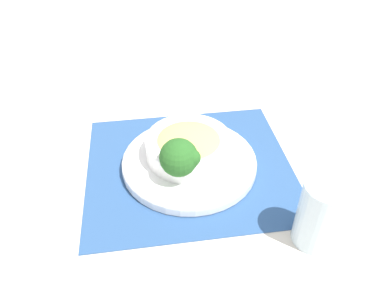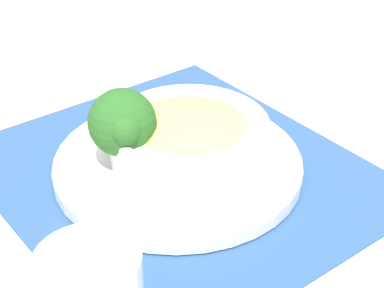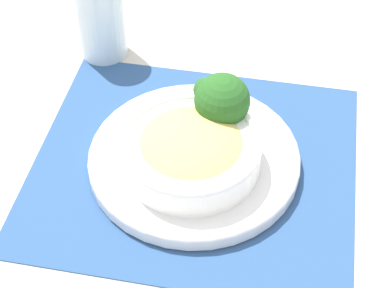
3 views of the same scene
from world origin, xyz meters
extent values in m
plane|color=beige|center=(0.00, 0.00, 0.00)|extent=(4.00, 4.00, 0.00)
cube|color=#2D5184|center=(0.00, 0.00, 0.00)|extent=(0.45, 0.41, 0.00)
cylinder|color=white|center=(0.00, 0.00, 0.01)|extent=(0.28, 0.28, 0.02)
torus|color=white|center=(0.00, 0.00, 0.02)|extent=(0.28, 0.28, 0.01)
cylinder|color=white|center=(0.00, -0.02, 0.04)|extent=(0.18, 0.18, 0.04)
torus|color=white|center=(0.00, -0.02, 0.06)|extent=(0.18, 0.18, 0.01)
ellipsoid|color=#EAC66B|center=(0.00, -0.02, 0.05)|extent=(0.15, 0.15, 0.05)
cylinder|color=#759E51|center=(0.02, 0.06, 0.03)|extent=(0.02, 0.02, 0.03)
sphere|color=#286023|center=(0.02, 0.06, 0.08)|extent=(0.08, 0.08, 0.08)
sphere|color=#286023|center=(0.00, 0.06, 0.08)|extent=(0.03, 0.03, 0.03)
sphere|color=#286023|center=(0.04, 0.05, 0.08)|extent=(0.03, 0.03, 0.03)
cylinder|color=orange|center=(-0.04, 0.04, 0.02)|extent=(0.04, 0.04, 0.01)
cylinder|color=orange|center=(-0.05, 0.02, 0.02)|extent=(0.04, 0.04, 0.01)
cylinder|color=orange|center=(-0.06, 0.00, 0.02)|extent=(0.04, 0.04, 0.01)
cylinder|color=silver|center=(-0.20, 0.20, 0.06)|extent=(0.08, 0.08, 0.13)
cylinder|color=silver|center=(-0.20, 0.20, 0.04)|extent=(0.06, 0.06, 0.08)
camera|label=1|loc=(0.05, 0.59, 0.54)|focal=35.00mm
camera|label=2|loc=(-0.51, 0.33, 0.43)|focal=60.00mm
camera|label=3|loc=(0.14, -0.56, 0.65)|focal=60.00mm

